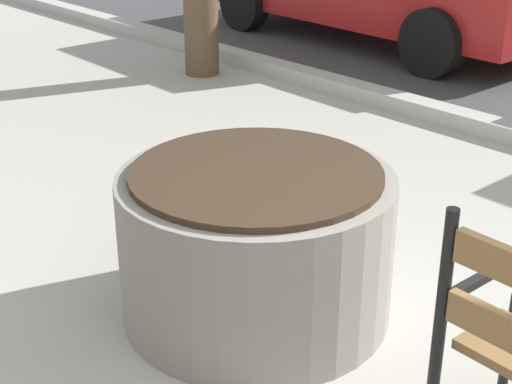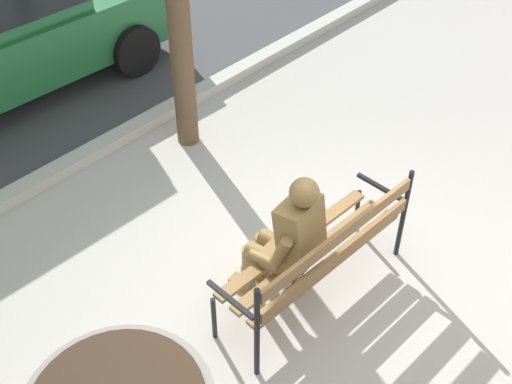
# 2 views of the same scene
# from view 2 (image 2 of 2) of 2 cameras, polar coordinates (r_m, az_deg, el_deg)

# --- Properties ---
(ground_plane) EXTENTS (80.00, 80.00, 0.00)m
(ground_plane) POSITION_cam_2_polar(r_m,az_deg,el_deg) (5.60, 4.62, -9.04)
(ground_plane) COLOR #ADA8A0
(curb_stone) EXTENTS (60.00, 0.20, 0.12)m
(curb_stone) POSITION_cam_2_polar(r_m,az_deg,el_deg) (7.17, -13.63, 3.64)
(curb_stone) COLOR #B2AFA8
(curb_stone) RESTS_ON ground
(park_bench) EXTENTS (1.82, 0.61, 0.95)m
(park_bench) POSITION_cam_2_polar(r_m,az_deg,el_deg) (5.20, 5.74, -5.23)
(park_bench) COLOR olive
(park_bench) RESTS_ON ground
(bronze_statue_seated) EXTENTS (0.61, 0.81, 1.37)m
(bronze_statue_seated) POSITION_cam_2_polar(r_m,az_deg,el_deg) (5.09, 2.53, -4.31)
(bronze_statue_seated) COLOR olive
(bronze_statue_seated) RESTS_ON ground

